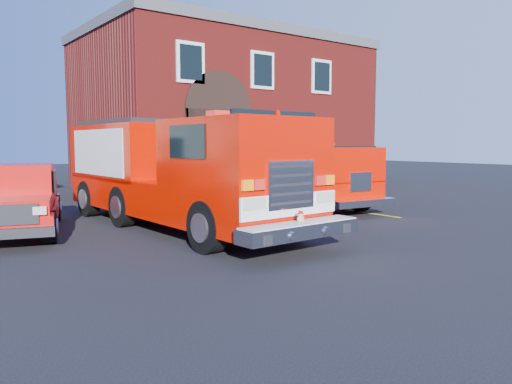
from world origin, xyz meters
TOP-DOWN VIEW (x-y plane):
  - ground at (0.00, 0.00)m, footprint 100.00×100.00m
  - parking_stripe_near at (6.50, 1.00)m, footprint 0.12×3.00m
  - parking_stripe_mid at (6.50, 4.00)m, footprint 0.12×3.00m
  - parking_stripe_far at (6.50, 7.00)m, footprint 0.12×3.00m
  - fire_station at (8.99, 13.98)m, footprint 15.20×10.20m
  - fire_engine at (-0.31, 2.28)m, footprint 3.23×10.50m
  - pickup_truck at (-4.24, 4.09)m, footprint 3.66×6.16m
  - secondary_truck at (5.96, 4.10)m, footprint 3.25×7.95m

SIDE VIEW (x-z plane):
  - ground at x=0.00m, z-range 0.00..0.00m
  - parking_stripe_near at x=6.50m, z-range 0.00..0.01m
  - parking_stripe_mid at x=6.50m, z-range 0.00..0.01m
  - parking_stripe_far at x=6.50m, z-range 0.00..0.01m
  - pickup_truck at x=-4.24m, z-range -0.05..1.85m
  - secondary_truck at x=5.96m, z-range 0.11..2.62m
  - fire_engine at x=-0.31m, z-range 0.06..3.27m
  - fire_station at x=8.99m, z-range 0.03..8.48m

